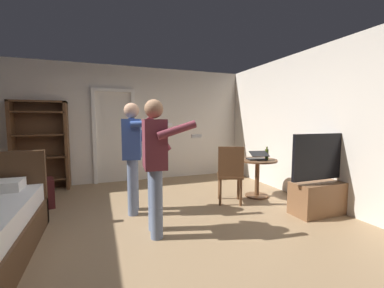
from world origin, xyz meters
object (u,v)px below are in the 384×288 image
(tv_flatscreen, at_px, (322,189))
(person_blue_shirt, at_px, (155,158))
(laptop, at_px, (257,157))
(suitcase_dark, at_px, (38,194))
(bottle_on_table, at_px, (267,154))
(person_striped_shirt, at_px, (133,150))
(side_table, at_px, (257,171))
(bookshelf, at_px, (41,142))
(wooden_chair, at_px, (230,172))

(tv_flatscreen, relative_size, person_blue_shirt, 0.73)
(laptop, xyz_separation_m, suitcase_dark, (-3.64, 0.77, -0.52))
(bottle_on_table, relative_size, person_striped_shirt, 0.14)
(side_table, distance_m, suitcase_dark, 3.76)
(bookshelf, bearing_deg, person_blue_shirt, -57.69)
(person_striped_shirt, relative_size, suitcase_dark, 3.62)
(person_blue_shirt, bearing_deg, side_table, 21.98)
(bottle_on_table, distance_m, person_striped_shirt, 2.39)
(side_table, height_order, wooden_chair, wooden_chair)
(suitcase_dark, bearing_deg, bookshelf, 83.88)
(side_table, distance_m, person_striped_shirt, 2.30)
(wooden_chair, bearing_deg, bottle_on_table, 6.77)
(bookshelf, height_order, wooden_chair, bookshelf)
(bottle_on_table, distance_m, wooden_chair, 0.85)
(suitcase_dark, bearing_deg, wooden_chair, -30.01)
(laptop, bearing_deg, person_blue_shirt, -158.66)
(tv_flatscreen, distance_m, person_striped_shirt, 2.93)
(tv_flatscreen, distance_m, wooden_chair, 1.41)
(bottle_on_table, bearing_deg, person_blue_shirt, -161.10)
(side_table, relative_size, wooden_chair, 0.72)
(bookshelf, relative_size, wooden_chair, 1.83)
(side_table, bearing_deg, wooden_chair, -165.24)
(laptop, bearing_deg, tv_flatscreen, -65.36)
(bookshelf, height_order, side_table, bookshelf)
(laptop, height_order, wooden_chair, wooden_chair)
(laptop, bearing_deg, bookshelf, 152.67)
(bottle_on_table, xyz_separation_m, wooden_chair, (-0.81, -0.10, -0.26))
(suitcase_dark, bearing_deg, laptop, -25.26)
(side_table, xyz_separation_m, laptop, (-0.04, -0.04, 0.27))
(tv_flatscreen, bearing_deg, side_table, 111.98)
(laptop, relative_size, wooden_chair, 0.39)
(laptop, xyz_separation_m, bottle_on_table, (0.18, -0.04, 0.05))
(wooden_chair, relative_size, person_striped_shirt, 0.59)
(tv_flatscreen, relative_size, laptop, 3.21)
(side_table, distance_m, laptop, 0.28)
(person_blue_shirt, bearing_deg, bookshelf, 122.31)
(tv_flatscreen, height_order, bottle_on_table, tv_flatscreen)
(bookshelf, xyz_separation_m, side_table, (3.83, -1.92, -0.50))
(person_blue_shirt, bearing_deg, person_striped_shirt, 100.69)
(person_blue_shirt, bearing_deg, bottle_on_table, 18.90)
(person_blue_shirt, bearing_deg, tv_flatscreen, -4.78)
(side_table, relative_size, laptop, 1.85)
(bottle_on_table, xyz_separation_m, person_blue_shirt, (-2.23, -0.76, 0.16))
(tv_flatscreen, height_order, side_table, tv_flatscreen)
(bottle_on_table, distance_m, person_blue_shirt, 2.36)
(tv_flatscreen, bearing_deg, bookshelf, 145.09)
(side_table, xyz_separation_m, suitcase_dark, (-3.68, 0.72, -0.25))
(tv_flatscreen, height_order, person_blue_shirt, person_blue_shirt)
(bookshelf, height_order, suitcase_dark, bookshelf)
(laptop, distance_m, bottle_on_table, 0.19)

